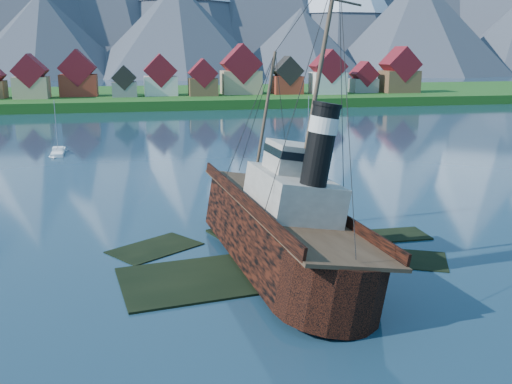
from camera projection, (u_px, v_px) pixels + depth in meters
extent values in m
plane|color=#193346|center=(262.00, 264.00, 49.73)|extent=(1400.00, 1400.00, 0.00)
cube|color=black|center=(232.00, 279.00, 47.32)|extent=(19.08, 11.42, 1.00)
cube|color=black|center=(314.00, 248.00, 54.80)|extent=(15.15, 9.76, 1.00)
cube|color=black|center=(262.00, 234.00, 58.74)|extent=(11.45, 9.06, 1.00)
cube|color=black|center=(394.00, 263.00, 51.23)|extent=(10.27, 8.34, 1.00)
cube|color=black|center=(155.00, 252.00, 53.77)|extent=(9.42, 8.68, 1.00)
cube|color=black|center=(396.00, 239.00, 57.50)|extent=(6.00, 4.00, 1.00)
cube|color=#153F12|center=(165.00, 100.00, 211.25)|extent=(600.00, 80.00, 3.20)
cube|color=#3F3D38|center=(171.00, 111.00, 175.15)|extent=(600.00, 2.50, 2.00)
cube|color=tan|center=(32.00, 88.00, 182.28)|extent=(10.50, 9.00, 6.80)
cube|color=maroon|center=(30.00, 71.00, 181.00)|extent=(10.69, 9.18, 10.69)
cube|color=maroon|center=(79.00, 85.00, 190.67)|extent=(12.00, 8.50, 7.20)
cube|color=maroon|center=(78.00, 68.00, 189.28)|extent=(12.22, 8.67, 12.22)
cube|color=slate|center=(125.00, 89.00, 189.15)|extent=(8.00, 7.00, 4.80)
cube|color=black|center=(124.00, 78.00, 188.22)|extent=(8.15, 7.14, 8.15)
cube|color=beige|center=(161.00, 86.00, 194.16)|extent=(11.00, 9.50, 6.40)
cube|color=maroon|center=(160.00, 70.00, 192.90)|extent=(11.20, 9.69, 11.20)
cube|color=brown|center=(203.00, 87.00, 193.17)|extent=(9.50, 8.00, 5.80)
cube|color=maroon|center=(203.00, 73.00, 192.05)|extent=(9.67, 8.16, 9.67)
cube|color=tan|center=(241.00, 82.00, 200.39)|extent=(13.50, 10.00, 8.00)
cube|color=maroon|center=(241.00, 64.00, 198.83)|extent=(13.75, 10.20, 13.75)
cube|color=maroon|center=(287.00, 85.00, 200.89)|extent=(10.00, 8.50, 6.20)
cube|color=black|center=(287.00, 71.00, 199.70)|extent=(10.18, 8.67, 10.18)
cube|color=beige|center=(328.00, 83.00, 200.62)|extent=(11.50, 9.00, 7.50)
cube|color=maroon|center=(328.00, 66.00, 199.21)|extent=(11.71, 9.18, 11.71)
cube|color=slate|center=(363.00, 85.00, 207.66)|extent=(9.00, 7.50, 5.00)
cube|color=maroon|center=(364.00, 74.00, 206.66)|extent=(9.16, 7.65, 9.16)
cube|color=brown|center=(399.00, 81.00, 207.96)|extent=(12.50, 10.00, 7.80)
cube|color=maroon|center=(400.00, 64.00, 206.47)|extent=(12.73, 10.20, 12.73)
cone|color=#2D333D|center=(340.00, 1.00, 505.37)|extent=(150.00, 150.00, 125.00)
cone|color=#2D333D|center=(44.00, 36.00, 384.82)|extent=(120.00, 120.00, 58.00)
cone|color=#2D333D|center=(178.00, 31.00, 396.72)|extent=(136.00, 136.00, 66.00)
cone|color=#2D333D|center=(301.00, 43.00, 420.07)|extent=(110.00, 110.00, 50.00)
cone|color=#2D333D|center=(416.00, 26.00, 431.80)|extent=(150.00, 150.00, 75.00)
cube|color=black|center=(274.00, 235.00, 49.74)|extent=(7.73, 22.26, 4.64)
cone|color=black|center=(244.00, 195.00, 63.46)|extent=(7.73, 7.73, 7.73)
cylinder|color=black|center=(312.00, 285.00, 39.16)|extent=(7.73, 7.73, 4.64)
cube|color=#4C3826|center=(274.00, 208.00, 49.15)|extent=(7.57, 29.37, 0.28)
cube|color=black|center=(232.00, 205.00, 48.30)|extent=(0.22, 28.44, 0.99)
cube|color=black|center=(316.00, 201.00, 49.75)|extent=(0.22, 28.44, 0.99)
cube|color=#ADA89E|center=(279.00, 194.00, 47.17)|extent=(5.74, 9.38, 3.31)
cube|color=#ADA89E|center=(276.00, 158.00, 47.52)|extent=(3.97, 4.42, 2.43)
cylinder|color=black|center=(292.00, 145.00, 42.56)|extent=(2.10, 2.10, 6.18)
cylinder|color=silver|center=(292.00, 124.00, 42.18)|extent=(2.21, 2.21, 1.21)
cylinder|color=#473828|center=(254.00, 118.00, 55.90)|extent=(0.31, 0.31, 13.25)
cylinder|color=#473828|center=(284.00, 55.00, 43.39)|extent=(0.35, 0.35, 14.35)
cube|color=white|center=(58.00, 153.00, 102.45)|extent=(2.44, 8.25, 1.03)
cube|color=white|center=(58.00, 149.00, 102.25)|extent=(1.91, 2.37, 0.60)
cylinder|color=gray|center=(56.00, 126.00, 101.24)|extent=(0.12, 0.12, 8.93)
cube|color=white|center=(308.00, 151.00, 104.97)|extent=(2.92, 7.90, 1.09)
cube|color=white|center=(308.00, 146.00, 104.77)|extent=(1.96, 2.36, 0.64)
cylinder|color=gray|center=(308.00, 122.00, 103.70)|extent=(0.13, 0.13, 9.44)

